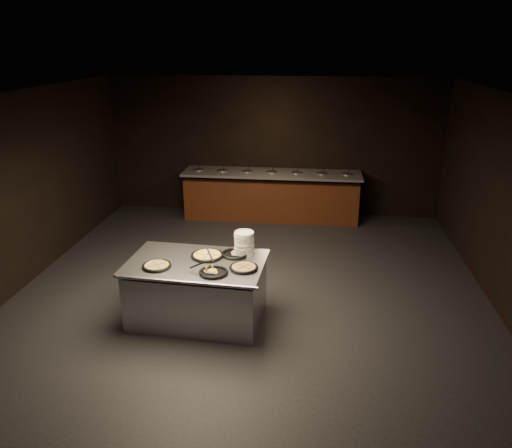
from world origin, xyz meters
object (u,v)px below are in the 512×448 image
Objects in this scene: pan_veggie_whole at (157,266)px; pan_cheese_whole at (207,255)px; plate_stack at (244,243)px; serving_counter at (197,292)px.

pan_cheese_whole is at bearing 34.83° from pan_veggie_whole.
pan_veggie_whole is (-1.05, -0.55, -0.14)m from plate_stack.
plate_stack reaches higher than pan_cheese_whole.
plate_stack is 0.52m from pan_cheese_whole.
plate_stack reaches higher than serving_counter.
pan_cheese_whole is (0.12, 0.18, 0.46)m from serving_counter.
pan_cheese_whole reaches higher than serving_counter.
plate_stack is (0.60, 0.32, 0.60)m from serving_counter.
serving_counter is 0.51m from pan_cheese_whole.
pan_veggie_whole and pan_cheese_whole have the same top height.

